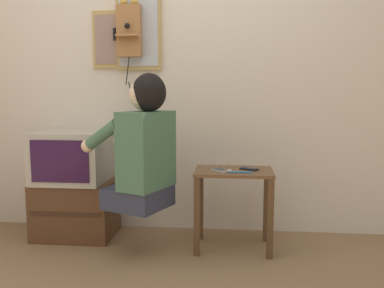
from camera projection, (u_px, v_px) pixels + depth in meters
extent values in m
plane|color=#846647|center=(168.00, 282.00, 2.33)|extent=(14.00, 14.00, 0.00)
cube|color=beige|center=(187.00, 68.00, 3.14)|extent=(6.80, 0.05, 2.55)
cube|color=brown|center=(234.00, 172.00, 2.79)|extent=(0.53, 0.37, 0.02)
cube|color=#523822|center=(197.00, 217.00, 2.69)|extent=(0.04, 0.04, 0.53)
cube|color=#523822|center=(270.00, 219.00, 2.64)|extent=(0.04, 0.04, 0.53)
cube|color=#523822|center=(201.00, 204.00, 3.00)|extent=(0.04, 0.04, 0.53)
cube|color=#523822|center=(266.00, 206.00, 2.95)|extent=(0.04, 0.04, 0.53)
cube|color=#2D3347|center=(138.00, 197.00, 2.71)|extent=(0.47, 0.47, 0.14)
cube|color=#426B51|center=(147.00, 150.00, 2.63)|extent=(0.35, 0.44, 0.50)
sphere|color=beige|center=(146.00, 95.00, 2.59)|extent=(0.21, 0.21, 0.21)
ellipsoid|color=black|center=(149.00, 93.00, 2.57)|extent=(0.28, 0.29, 0.25)
cylinder|color=#426B51|center=(102.00, 135.00, 2.59)|extent=(0.29, 0.18, 0.22)
cylinder|color=#426B51|center=(132.00, 131.00, 2.87)|extent=(0.29, 0.18, 0.22)
sphere|color=beige|center=(88.00, 146.00, 2.66)|extent=(0.09, 0.09, 0.09)
sphere|color=beige|center=(119.00, 141.00, 2.94)|extent=(0.09, 0.09, 0.09)
cube|color=#51331E|center=(76.00, 209.00, 3.07)|extent=(0.57, 0.41, 0.42)
cube|color=#392315|center=(65.00, 214.00, 2.86)|extent=(0.52, 0.01, 0.02)
cube|color=#ADA89E|center=(73.00, 156.00, 3.04)|extent=(0.51, 0.48, 0.38)
cube|color=#280F33|center=(60.00, 162.00, 2.80)|extent=(0.42, 0.01, 0.30)
cube|color=#9E6B3D|center=(130.00, 31.00, 3.07)|extent=(0.18, 0.11, 0.38)
cube|color=#9E6B3D|center=(127.00, 36.00, 2.99)|extent=(0.16, 0.07, 0.03)
sphere|color=#B79338|center=(124.00, 2.00, 3.03)|extent=(0.05, 0.05, 0.05)
sphere|color=#B79338|center=(134.00, 2.00, 3.03)|extent=(0.05, 0.05, 0.05)
cone|color=black|center=(126.00, 25.00, 2.96)|extent=(0.04, 0.05, 0.04)
cylinder|color=black|center=(115.00, 34.00, 3.08)|extent=(0.03, 0.03, 0.09)
cylinder|color=black|center=(128.00, 70.00, 3.09)|extent=(0.04, 0.04, 0.22)
cylinder|color=black|center=(132.00, 94.00, 3.11)|extent=(0.07, 0.06, 0.19)
cube|color=tan|center=(111.00, 40.00, 3.13)|extent=(0.29, 0.02, 0.43)
cube|color=gray|center=(111.00, 39.00, 3.12)|extent=(0.25, 0.01, 0.37)
cube|color=tan|center=(139.00, 30.00, 3.10)|extent=(0.34, 0.03, 0.61)
cube|color=#B2BCC6|center=(138.00, 30.00, 3.08)|extent=(0.30, 0.01, 0.55)
cube|color=silver|center=(220.00, 170.00, 2.75)|extent=(0.12, 0.14, 0.01)
cube|color=black|center=(220.00, 169.00, 2.75)|extent=(0.10, 0.11, 0.00)
cube|color=black|center=(249.00, 169.00, 2.79)|extent=(0.14, 0.12, 0.01)
cube|color=black|center=(249.00, 168.00, 2.79)|extent=(0.11, 0.09, 0.00)
cylinder|color=#338CD8|center=(240.00, 172.00, 2.68)|extent=(0.16, 0.02, 0.01)
cube|color=white|center=(230.00, 170.00, 2.68)|extent=(0.03, 0.01, 0.01)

